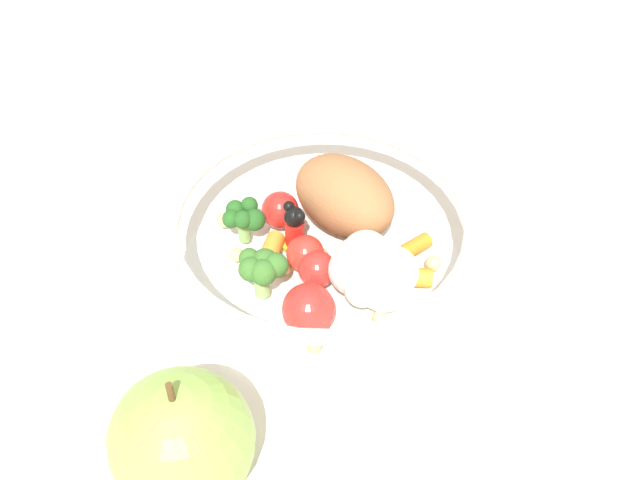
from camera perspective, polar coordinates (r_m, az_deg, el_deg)
name	(u,v)px	position (r m, az deg, el deg)	size (l,w,h in m)	color
ground_plane	(320,278)	(0.54, -0.01, -2.75)	(2.40, 2.40, 0.00)	silver
food_container	(329,240)	(0.52, 0.69, -0.02)	(0.20, 0.20, 0.06)	white
loose_apple	(182,440)	(0.42, -9.94, -14.07)	(0.08, 0.08, 0.09)	#8CB74C
folded_napkin	(432,92)	(0.70, 8.06, 10.53)	(0.13, 0.13, 0.01)	white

